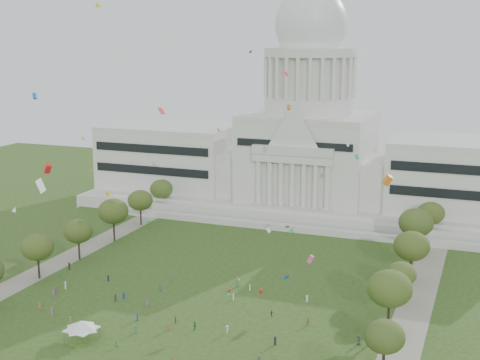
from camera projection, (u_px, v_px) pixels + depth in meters
The scene contains 27 objects.
ground at pixel (164, 333), 141.21m from camera, with size 400.00×400.00×0.00m, color #2C4819.
capitol at pixel (308, 147), 240.21m from camera, with size 160.00×64.50×91.30m.
path_left at pixel (60, 262), 185.39m from camera, with size 8.00×160.00×0.04m, color gray.
path_right at pixel (413, 312), 151.80m from camera, with size 8.00×160.00×0.04m, color gray.
row_tree_r_1 at pixel (385, 337), 121.83m from camera, with size 7.58×7.58×10.78m.
row_tree_l_2 at pixel (37, 247), 170.98m from camera, with size 8.42×8.42×11.97m.
row_tree_r_2 at pixel (390, 289), 139.64m from camera, with size 9.55×9.55×13.58m.
row_tree_l_3 at pixel (78, 231), 185.87m from camera, with size 8.12×8.12×11.55m.
row_tree_r_3 at pixel (401, 274), 155.67m from camera, with size 7.01×7.01×9.98m.
row_tree_l_4 at pixel (113, 211), 202.51m from camera, with size 9.29×9.29×13.21m.
row_tree_r_4 at pixel (412, 246), 169.28m from camera, with size 9.19×9.19×13.06m.
row_tree_l_5 at pixel (140, 200), 220.08m from camera, with size 8.33×8.33×11.85m.
row_tree_r_5 at pixel (416, 223), 187.98m from camera, with size 9.82×9.82×13.96m.
row_tree_l_6 at pixel (161, 189), 237.24m from camera, with size 8.19×8.19×11.64m.
row_tree_r_6 at pixel (431, 213), 203.79m from camera, with size 8.42×8.42×11.97m.
event_tent at pixel (81, 325), 137.11m from camera, with size 8.48×8.48×4.33m.
person_0 at pixel (359, 340), 135.55m from camera, with size 0.94×0.61×1.93m, color #4C4C51.
person_2 at pixel (308, 322), 144.51m from camera, with size 0.83×0.51×1.71m, color olive.
person_3 at pixel (227, 329), 140.67m from camera, with size 1.15×0.59×1.78m, color silver.
person_4 at pixel (195, 326), 142.31m from camera, with size 1.08×0.59×1.85m, color #33723F.
person_5 at pixel (176, 319), 145.93m from camera, with size 1.42×0.56×1.53m, color olive.
person_7 at pixel (116, 344), 134.16m from camera, with size 0.55×0.40×1.50m, color #33723F.
person_8 at pixel (116, 297), 157.90m from camera, with size 0.84×0.52×1.73m, color #4C4C51.
person_9 at pixel (259, 360), 127.35m from camera, with size 1.18×0.61×1.83m, color #4C4C51.
person_10 at pixel (272, 313), 149.34m from camera, with size 0.81×0.44×1.38m, color #B21E1E.
distant_crowd at pixel (139, 297), 158.36m from camera, with size 66.12×33.89×1.95m.
kite_swarm at pixel (180, 204), 139.60m from camera, with size 91.19×106.18×65.66m.
Camera 1 is at (62.01, -116.80, 61.29)m, focal length 50.00 mm.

